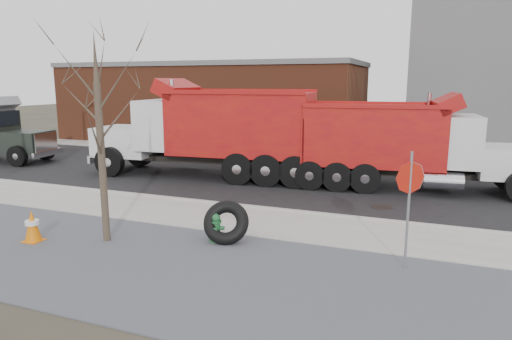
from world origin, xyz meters
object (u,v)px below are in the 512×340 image
at_px(fire_hydrant, 216,229).
at_px(truck_tire, 226,223).
at_px(stop_sign, 410,190).
at_px(dump_truck_red_b, 212,128).
at_px(dump_truck_red_a, 405,142).

height_order(fire_hydrant, truck_tire, truck_tire).
height_order(truck_tire, stop_sign, stop_sign).
bearing_deg(fire_hydrant, dump_truck_red_b, 105.00).
distance_m(fire_hydrant, dump_truck_red_a, 8.85).
xyz_separation_m(fire_hydrant, stop_sign, (4.58, -0.03, 1.43)).
distance_m(stop_sign, dump_truck_red_b, 11.05).
bearing_deg(truck_tire, dump_truck_red_a, 63.73).
relative_size(stop_sign, dump_truck_red_b, 0.26).
height_order(truck_tire, dump_truck_red_a, dump_truck_red_a).
xyz_separation_m(truck_tire, stop_sign, (4.34, -0.12, 1.26)).
distance_m(stop_sign, dump_truck_red_a, 7.79).
bearing_deg(dump_truck_red_b, fire_hydrant, 112.00).
bearing_deg(dump_truck_red_a, truck_tire, -122.00).
height_order(fire_hydrant, dump_truck_red_a, dump_truck_red_a).
bearing_deg(fire_hydrant, dump_truck_red_a, 50.36).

